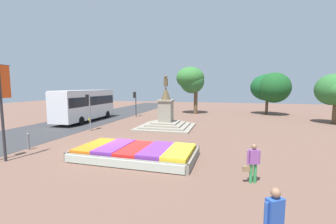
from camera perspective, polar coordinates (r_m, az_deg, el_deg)
The scene contains 13 objects.
ground_plane at distance 15.13m, azimuth -13.99°, elevation -9.01°, with size 91.66×91.66×0.00m, color brown.
street_asphalt_strip at distance 20.90m, azimuth -36.42°, elevation -5.81°, with size 7.38×80.20×0.01m, color #333335.
flower_planter at distance 12.88m, azimuth -8.23°, elevation -10.20°, with size 6.83×3.69×0.66m.
statue_monument at distance 21.88m, azimuth -0.56°, elevation -1.72°, with size 5.20×5.20×5.09m.
traffic_light_mid_block at distance 21.46m, azimuth -19.51°, elevation 1.50°, with size 0.41×0.29×3.29m.
traffic_light_far_corner at distance 30.24m, azimuth -8.37°, elevation 3.22°, with size 0.41×0.30×3.32m.
banner_pole at distance 14.64m, azimuth -36.62°, elevation 1.80°, with size 0.14×1.20×5.57m.
city_bus at distance 27.73m, azimuth -20.29°, elevation 2.02°, with size 2.60×9.31×3.59m.
pedestrian_with_handbag at distance 10.07m, azimuth 20.77°, elevation -11.60°, with size 0.70×0.38×1.65m.
pedestrian_crossing_plaza at distance 6.12m, azimuth 25.37°, elevation -23.22°, with size 0.49×0.39×1.73m.
kerb_bollard_mid_a at distance 16.85m, azimuth -31.94°, elevation -6.26°, with size 0.16×0.16×1.07m.
park_tree_behind_statue at distance 35.41m, azimuth 24.69°, elevation 5.67°, with size 5.31×5.26×6.00m.
park_tree_far_right at distance 33.73m, azimuth 5.87°, elevation 8.18°, with size 4.14×4.44×6.93m.
Camera 1 is at (7.02, -12.81, 3.96)m, focal length 24.00 mm.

